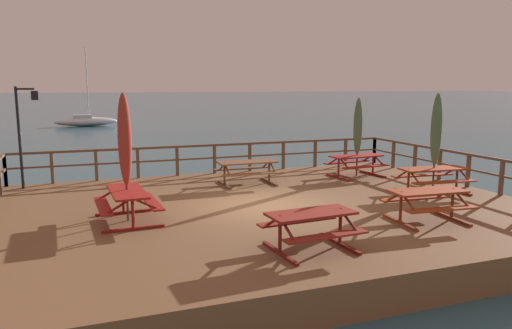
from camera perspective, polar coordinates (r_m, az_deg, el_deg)
The scene contains 15 objects.
ground_plane at distance 13.39m, azimuth 1.22°, elevation -7.91°, with size 600.00×600.00×0.00m, color #2D5B6B.
wooden_deck at distance 13.29m, azimuth 1.22°, elevation -6.38°, with size 14.23×10.75×0.75m, color brown.
railing_waterside_far at distance 17.93m, azimuth -4.94°, elevation 1.27°, with size 14.03×0.10×1.09m.
railing_side_right at distance 16.86m, azimuth 23.81°, elevation -0.02°, with size 0.10×10.55×1.09m.
picnic_table_back_left at distance 11.91m, azimuth -14.95°, elevation -3.93°, with size 1.48×1.97×0.78m.
picnic_table_back_right at distance 17.60m, azimuth 11.76°, elevation 0.40°, with size 2.01×1.57×0.78m.
picnic_table_front_left at distance 15.55m, azimuth 20.20°, elevation -1.12°, with size 2.17×1.59×0.78m.
picnic_table_front_right at distance 15.87m, azimuth -1.04°, elevation -0.36°, with size 1.93×1.42×0.78m.
picnic_table_mid_left at distance 12.22m, azimuth 19.58°, elevation -3.84°, with size 1.89×1.53×0.78m.
picnic_table_mid_right at distance 9.62m, azimuth 6.53°, elevation -6.84°, with size 1.83×1.52×0.78m.
patio_umbrella_tall_back_right at distance 11.75m, azimuth -15.25°, elevation 2.77°, with size 0.32×0.32×3.06m.
patio_umbrella_tall_mid_right at distance 17.53m, azimuth 11.96°, elevation 4.41°, with size 0.32×0.32×2.81m.
patio_umbrella_short_back at distance 15.39m, azimuth 20.52°, elevation 3.84°, with size 0.32×0.32×3.01m.
lamp_post_hooked at distance 16.62m, azimuth -25.64°, elevation 4.57°, with size 0.68×0.29×3.20m.
sailboat_distant at distance 51.09m, azimuth -19.47°, elevation 4.87°, with size 6.03×1.80×7.72m.
Camera 1 is at (-4.73, -11.89, 3.96)m, focal length 33.87 mm.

